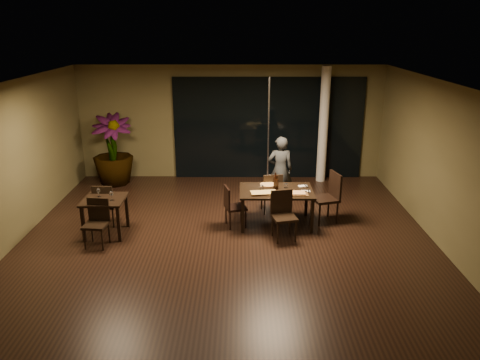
% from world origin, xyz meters
% --- Properties ---
extents(ground, '(8.00, 8.00, 0.00)m').
position_xyz_m(ground, '(0.00, 0.00, 0.00)').
color(ground, black).
rests_on(ground, ground).
extents(wall_back, '(8.00, 0.10, 3.00)m').
position_xyz_m(wall_back, '(0.00, 4.05, 1.50)').
color(wall_back, brown).
rests_on(wall_back, ground).
extents(wall_front, '(8.00, 0.10, 3.00)m').
position_xyz_m(wall_front, '(0.00, -4.05, 1.50)').
color(wall_front, brown).
rests_on(wall_front, ground).
extents(wall_left, '(0.10, 8.00, 3.00)m').
position_xyz_m(wall_left, '(-4.05, 0.00, 1.50)').
color(wall_left, brown).
rests_on(wall_left, ground).
extents(wall_right, '(0.10, 8.00, 3.00)m').
position_xyz_m(wall_right, '(4.05, 0.00, 1.50)').
color(wall_right, brown).
rests_on(wall_right, ground).
extents(ceiling, '(8.00, 8.00, 0.04)m').
position_xyz_m(ceiling, '(0.00, 0.00, 3.02)').
color(ceiling, silver).
rests_on(ceiling, wall_back).
extents(window_panel, '(5.00, 0.06, 2.70)m').
position_xyz_m(window_panel, '(1.00, 3.96, 1.35)').
color(window_panel, black).
rests_on(window_panel, ground).
extents(column, '(0.24, 0.24, 3.00)m').
position_xyz_m(column, '(2.40, 3.65, 1.50)').
color(column, silver).
rests_on(column, ground).
extents(main_table, '(1.50, 1.00, 0.75)m').
position_xyz_m(main_table, '(1.00, 0.80, 0.68)').
color(main_table, black).
rests_on(main_table, ground).
extents(side_table, '(0.80, 0.80, 0.75)m').
position_xyz_m(side_table, '(-2.40, 0.30, 0.62)').
color(side_table, black).
rests_on(side_table, ground).
extents(chair_main_far, '(0.48, 0.48, 0.92)m').
position_xyz_m(chair_main_far, '(0.95, 1.39, 0.51)').
color(chair_main_far, black).
rests_on(chair_main_far, ground).
extents(chair_main_near, '(0.53, 0.53, 0.94)m').
position_xyz_m(chair_main_near, '(1.09, 0.16, 0.53)').
color(chair_main_near, black).
rests_on(chair_main_near, ground).
extents(chair_main_left, '(0.50, 0.50, 0.87)m').
position_xyz_m(chair_main_left, '(0.09, 0.67, 0.49)').
color(chair_main_left, black).
rests_on(chair_main_left, ground).
extents(chair_main_right, '(0.61, 0.61, 1.06)m').
position_xyz_m(chair_main_right, '(2.12, 0.96, 0.59)').
color(chair_main_right, black).
rests_on(chair_main_right, ground).
extents(chair_side_far, '(0.44, 0.44, 0.90)m').
position_xyz_m(chair_side_far, '(-2.51, 0.70, 0.50)').
color(chair_side_far, black).
rests_on(chair_side_far, ground).
extents(chair_side_near, '(0.46, 0.46, 0.90)m').
position_xyz_m(chair_side_near, '(-2.43, -0.16, 0.50)').
color(chair_side_near, black).
rests_on(chair_side_near, ground).
extents(diner, '(0.55, 0.38, 1.58)m').
position_xyz_m(diner, '(1.18, 2.07, 0.79)').
color(diner, '#2B2E30').
rests_on(diner, ground).
extents(potted_plant, '(1.24, 1.24, 1.82)m').
position_xyz_m(potted_plant, '(-3.03, 3.40, 0.91)').
color(potted_plant, '#1A4B19').
rests_on(potted_plant, ground).
extents(pizza_board_left, '(0.53, 0.27, 0.01)m').
position_xyz_m(pizza_board_left, '(0.73, 0.58, 0.76)').
color(pizza_board_left, '#442C16').
rests_on(pizza_board_left, main_table).
extents(pizza_board_right, '(0.60, 0.30, 0.01)m').
position_xyz_m(pizza_board_right, '(1.31, 0.56, 0.76)').
color(pizza_board_right, '#4B3018').
rests_on(pizza_board_right, main_table).
extents(oblong_pizza_left, '(0.53, 0.30, 0.02)m').
position_xyz_m(oblong_pizza_left, '(0.73, 0.58, 0.77)').
color(oblong_pizza_left, maroon).
rests_on(oblong_pizza_left, pizza_board_left).
extents(oblong_pizza_right, '(0.47, 0.23, 0.02)m').
position_xyz_m(oblong_pizza_right, '(1.31, 0.56, 0.77)').
color(oblong_pizza_right, maroon).
rests_on(oblong_pizza_right, pizza_board_right).
extents(round_pizza, '(0.32, 0.32, 0.01)m').
position_xyz_m(round_pizza, '(0.84, 1.12, 0.76)').
color(round_pizza, red).
rests_on(round_pizza, main_table).
extents(bottle_a, '(0.07, 0.07, 0.30)m').
position_xyz_m(bottle_a, '(0.98, 0.84, 0.90)').
color(bottle_a, black).
rests_on(bottle_a, main_table).
extents(bottle_b, '(0.07, 0.07, 0.30)m').
position_xyz_m(bottle_b, '(1.01, 0.84, 0.90)').
color(bottle_b, black).
rests_on(bottle_b, main_table).
extents(bottle_c, '(0.08, 0.08, 0.34)m').
position_xyz_m(bottle_c, '(0.98, 0.89, 0.92)').
color(bottle_c, black).
rests_on(bottle_c, main_table).
extents(tumbler_left, '(0.08, 0.08, 0.09)m').
position_xyz_m(tumbler_left, '(0.70, 0.85, 0.80)').
color(tumbler_left, white).
rests_on(tumbler_left, main_table).
extents(tumbler_right, '(0.07, 0.07, 0.09)m').
position_xyz_m(tumbler_right, '(1.21, 0.95, 0.79)').
color(tumbler_right, white).
rests_on(tumbler_right, main_table).
extents(napkin_near, '(0.18, 0.10, 0.01)m').
position_xyz_m(napkin_near, '(1.59, 0.71, 0.76)').
color(napkin_near, white).
rests_on(napkin_near, main_table).
extents(napkin_far, '(0.20, 0.15, 0.01)m').
position_xyz_m(napkin_far, '(1.57, 1.03, 0.76)').
color(napkin_far, white).
rests_on(napkin_far, main_table).
extents(wine_glass_a, '(0.07, 0.07, 0.17)m').
position_xyz_m(wine_glass_a, '(-2.53, 0.40, 0.83)').
color(wine_glass_a, white).
rests_on(wine_glass_a, side_table).
extents(wine_glass_b, '(0.08, 0.08, 0.17)m').
position_xyz_m(wine_glass_b, '(-2.23, 0.21, 0.84)').
color(wine_glass_b, white).
rests_on(wine_glass_b, side_table).
extents(side_napkin, '(0.21, 0.18, 0.01)m').
position_xyz_m(side_napkin, '(-2.37, 0.07, 0.76)').
color(side_napkin, white).
rests_on(side_napkin, side_table).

